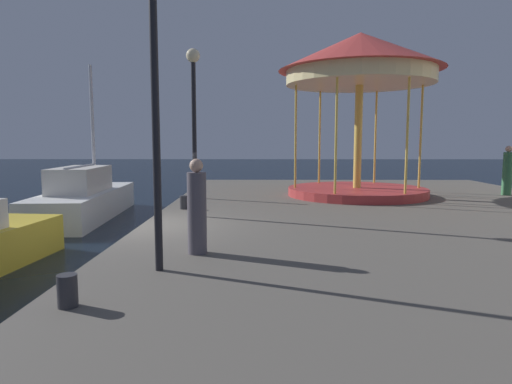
{
  "coord_description": "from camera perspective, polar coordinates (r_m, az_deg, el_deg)",
  "views": [
    {
      "loc": [
        2.86,
        -10.56,
        2.8
      ],
      "look_at": [
        2.74,
        3.86,
        1.16
      ],
      "focal_mm": 31.31,
      "sensor_mm": 36.0,
      "label": 1
    }
  ],
  "objects": [
    {
      "name": "carousel",
      "position": [
        16.96,
        13.11,
        14.48
      ],
      "size": [
        5.86,
        5.86,
        5.85
      ],
      "color": "#B23333",
      "rests_on": "quay_dock"
    },
    {
      "name": "quay_dock",
      "position": [
        11.55,
        20.99,
        -5.93
      ],
      "size": [
        13.78,
        25.32,
        0.8
      ],
      "primitive_type": "cube",
      "color": "#5B564F",
      "rests_on": "ground"
    },
    {
      "name": "person_near_carousel",
      "position": [
        7.99,
        -7.55,
        -2.24
      ],
      "size": [
        0.34,
        0.34,
        1.7
      ],
      "color": "#514C56",
      "rests_on": "quay_dock"
    },
    {
      "name": "ground_plane",
      "position": [
        11.29,
        -14.37,
        -8.07
      ],
      "size": [
        120.0,
        120.0,
        0.0
      ],
      "primitive_type": "plane",
      "color": "black"
    },
    {
      "name": "bollard_center",
      "position": [
        5.98,
        -22.95,
        -11.54
      ],
      "size": [
        0.24,
        0.24,
        0.4
      ],
      "primitive_type": "cylinder",
      "color": "#2D2D33",
      "rests_on": "quay_dock"
    },
    {
      "name": "bollard_south",
      "position": [
        13.39,
        -9.18,
        -1.31
      ],
      "size": [
        0.24,
        0.24,
        0.4
      ],
      "primitive_type": "cylinder",
      "color": "#2D2D33",
      "rests_on": "quay_dock"
    },
    {
      "name": "lamp_post_mid_promenade",
      "position": [
        7.04,
        -12.87,
        15.94
      ],
      "size": [
        0.36,
        0.36,
        4.7
      ],
      "color": "black",
      "rests_on": "quay_dock"
    },
    {
      "name": "sailboat_white",
      "position": [
        17.43,
        -21.13,
        -0.81
      ],
      "size": [
        2.43,
        6.94,
        5.7
      ],
      "color": "white",
      "rests_on": "ground"
    },
    {
      "name": "lamp_post_far_end",
      "position": [
        11.99,
        -7.95,
        11.17
      ],
      "size": [
        0.36,
        0.36,
        4.38
      ],
      "color": "black",
      "rests_on": "quay_dock"
    },
    {
      "name": "person_by_the_water",
      "position": [
        19.06,
        29.44,
        2.24
      ],
      "size": [
        0.34,
        0.34,
        1.84
      ],
      "color": "#387247",
      "rests_on": "quay_dock"
    }
  ]
}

